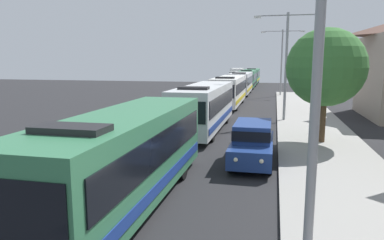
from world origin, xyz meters
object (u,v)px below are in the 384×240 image
object	(u,v)px
bus_rear	(248,78)
white_suv	(253,141)
bus_fourth_in_line	(241,83)
bus_second_in_line	(204,106)
bus_middle	(229,90)
box_truck_oncoming	(237,75)
streetlamp_mid	(286,56)
streetlamp_far	(282,56)
bus_lead	(126,155)
roadside_tree	(326,67)
streetlamp_near	(318,54)
bus_tail_end	(252,75)

from	to	relation	value
bus_rear	white_suv	world-z (taller)	bus_rear
bus_fourth_in_line	bus_second_in_line	bearing A→B (deg)	-90.00
bus_middle	box_truck_oncoming	bearing A→B (deg)	94.85
streetlamp_mid	streetlamp_far	distance (m)	21.22
streetlamp_far	bus_fourth_in_line	bearing A→B (deg)	171.00
bus_lead	streetlamp_far	distance (m)	39.88
bus_middle	box_truck_oncoming	distance (m)	39.06
bus_second_in_line	roadside_tree	distance (m)	8.23
box_truck_oncoming	streetlamp_near	bearing A→B (deg)	-82.79
bus_second_in_line	bus_middle	distance (m)	13.57
bus_tail_end	roadside_tree	world-z (taller)	roadside_tree
white_suv	streetlamp_mid	size ratio (longest dim) A/B	0.62
bus_fourth_in_line	streetlamp_near	size ratio (longest dim) A/B	1.48
bus_middle	white_suv	xyz separation A→B (m)	(3.70, -20.87, -0.66)
streetlamp_mid	roadside_tree	distance (m)	7.84
bus_lead	streetlamp_near	size ratio (longest dim) A/B	1.39
bus_rear	streetlamp_near	xyz separation A→B (m)	(5.40, -56.01, 3.14)
box_truck_oncoming	roadside_tree	bearing A→B (deg)	-79.10
bus_middle	streetlamp_far	distance (m)	14.14
streetlamp_far	bus_rear	bearing A→B (deg)	111.69
bus_rear	streetlamp_near	size ratio (longest dim) A/B	1.51
white_suv	streetlamp_mid	bearing A→B (deg)	82.06
bus_rear	bus_fourth_in_line	bearing A→B (deg)	-90.00
bus_second_in_line	streetlamp_near	xyz separation A→B (m)	(5.40, -16.33, 3.14)
bus_second_in_line	streetlamp_far	world-z (taller)	streetlamp_far
bus_second_in_line	bus_middle	bearing A→B (deg)	90.00
white_suv	bus_middle	bearing A→B (deg)	100.05
box_truck_oncoming	streetlamp_far	xyz separation A→B (m)	(8.70, -26.38, 3.69)
bus_tail_end	streetlamp_far	distance (m)	27.45
box_truck_oncoming	streetlamp_far	size ratio (longest dim) A/B	0.80
white_suv	streetlamp_mid	xyz separation A→B (m)	(1.70, 12.19, 4.05)
bus_middle	white_suv	size ratio (longest dim) A/B	2.23
bus_second_in_line	streetlamp_near	world-z (taller)	streetlamp_near
white_suv	streetlamp_near	bearing A→B (deg)	-79.33
bus_middle	streetlamp_mid	distance (m)	10.77
bus_rear	white_suv	bearing A→B (deg)	-85.50
bus_second_in_line	bus_middle	world-z (taller)	same
bus_second_in_line	streetlamp_mid	distance (m)	8.04
bus_tail_end	streetlamp_mid	world-z (taller)	streetlamp_mid
white_suv	box_truck_oncoming	distance (m)	60.20
bus_second_in_line	bus_tail_end	world-z (taller)	same
bus_middle	white_suv	bearing A→B (deg)	-79.95
box_truck_oncoming	bus_lead	bearing A→B (deg)	-87.12
bus_lead	bus_fourth_in_line	size ratio (longest dim) A/B	0.94
bus_fourth_in_line	streetlamp_far	size ratio (longest dim) A/B	1.29
bus_second_in_line	bus_middle	xyz separation A→B (m)	(0.00, 13.57, 0.00)
bus_lead	bus_rear	distance (m)	52.91
streetlamp_far	roadside_tree	world-z (taller)	streetlamp_far
bus_tail_end	box_truck_oncoming	bearing A→B (deg)	-175.17
streetlamp_near	bus_fourth_in_line	bearing A→B (deg)	97.11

